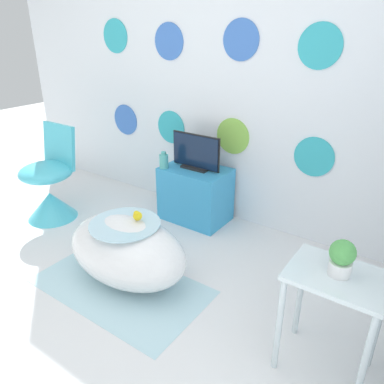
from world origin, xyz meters
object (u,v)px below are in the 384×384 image
tv (196,154)px  potted_plant_left (342,257)px  bathtub (127,250)px  chair (50,189)px  vase (164,161)px

tv → potted_plant_left: (1.48, -0.97, 0.05)m
tv → bathtub: bearing=-83.2°
chair → vase: chair is taller
vase → potted_plant_left: 1.91m
chair → vase: size_ratio=5.70×
tv → vase: size_ratio=3.19×
chair → tv: (1.11, 0.74, 0.35)m
bathtub → chair: size_ratio=1.10×
tv → chair: bearing=-146.3°
chair → tv: bearing=33.7°
bathtub → potted_plant_left: 1.44m
bathtub → potted_plant_left: size_ratio=5.15×
bathtub → potted_plant_left: potted_plant_left is taller
bathtub → vase: 0.99m
bathtub → tv: bearing=96.8°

